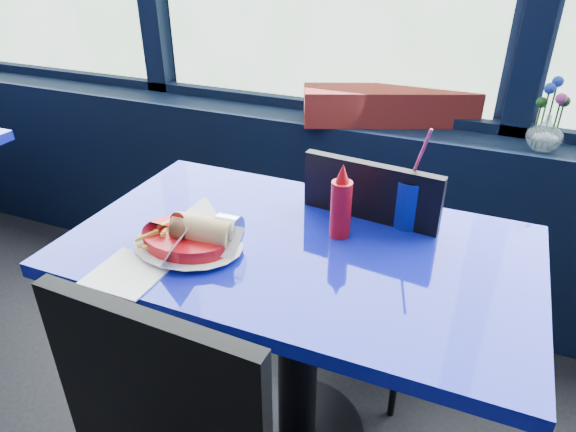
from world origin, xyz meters
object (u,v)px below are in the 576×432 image
object	(u,v)px
chair_near_back	(369,261)
food_basket	(190,237)
soda_cup	(410,201)
flower_vase	(546,129)
near_table	(298,299)
planter_box	(390,105)
ketchup_bottle	(341,205)

from	to	relation	value
chair_near_back	food_basket	distance (m)	0.63
chair_near_back	soda_cup	world-z (taller)	soda_cup
flower_vase	food_basket	size ratio (longest dim) A/B	0.78
chair_near_back	soda_cup	distance (m)	0.34
near_table	food_basket	size ratio (longest dim) A/B	3.77
near_table	chair_near_back	bearing A→B (deg)	69.79
flower_vase	chair_near_back	bearing A→B (deg)	-132.57
planter_box	soda_cup	distance (m)	0.72
near_table	flower_vase	world-z (taller)	flower_vase
ketchup_bottle	soda_cup	world-z (taller)	soda_cup
flower_vase	soda_cup	bearing A→B (deg)	-119.05
chair_near_back	near_table	bearing A→B (deg)	75.86
soda_cup	ketchup_bottle	bearing A→B (deg)	-140.91
near_table	chair_near_back	xyz separation A→B (m)	(0.12, 0.32, -0.04)
food_basket	soda_cup	size ratio (longest dim) A/B	1.09
chair_near_back	food_basket	world-z (taller)	chair_near_back
ketchup_bottle	soda_cup	distance (m)	0.20
ketchup_bottle	soda_cup	bearing A→B (deg)	39.09
food_basket	ketchup_bottle	bearing A→B (deg)	54.54
food_basket	flower_vase	bearing A→B (deg)	70.80
flower_vase	soda_cup	distance (m)	0.70
near_table	planter_box	world-z (taller)	planter_box
near_table	soda_cup	size ratio (longest dim) A/B	4.12
planter_box	chair_near_back	bearing A→B (deg)	-102.65
near_table	flower_vase	size ratio (longest dim) A/B	4.82
near_table	chair_near_back	size ratio (longest dim) A/B	1.31
near_table	flower_vase	bearing A→B (deg)	54.88
chair_near_back	flower_vase	bearing A→B (deg)	-126.50
near_table	planter_box	distance (m)	0.95
planter_box	soda_cup	xyz separation A→B (m)	(0.22, -0.69, -0.04)
chair_near_back	flower_vase	world-z (taller)	flower_vase
food_basket	ketchup_bottle	distance (m)	0.40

